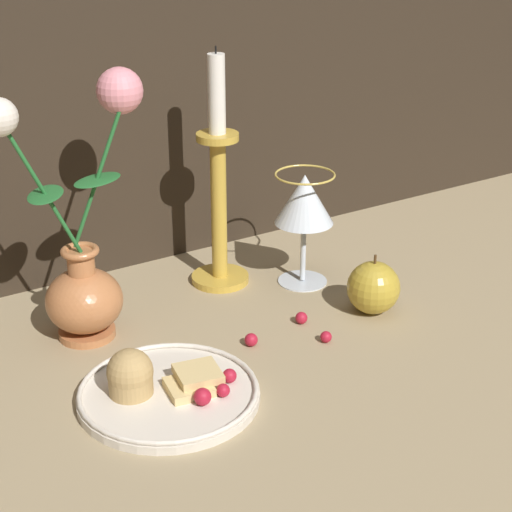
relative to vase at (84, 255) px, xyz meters
name	(u,v)px	position (x,y,z in m)	size (l,w,h in m)	color
ground_plane	(224,344)	(0.13, -0.11, -0.11)	(2.40, 2.40, 0.00)	#9E8966
vase	(84,255)	(0.00, 0.00, 0.00)	(0.20, 0.10, 0.34)	#B77042
plate_with_pastries	(162,389)	(0.01, -0.19, -0.10)	(0.21, 0.21, 0.06)	silver
wine_glass	(304,203)	(0.32, -0.02, 0.01)	(0.09, 0.09, 0.17)	silver
candlestick	(219,195)	(0.22, 0.05, 0.02)	(0.08, 0.08, 0.34)	gold
apple_beside_vase	(373,288)	(0.35, -0.15, -0.08)	(0.07, 0.07, 0.08)	#B2932D
berry_near_plate	(326,337)	(0.25, -0.18, -0.11)	(0.01, 0.01, 0.01)	#AD192D
berry_front_center	(301,318)	(0.25, -0.12, -0.10)	(0.02, 0.02, 0.02)	#AD192D
berry_by_glass_stem	(251,340)	(0.16, -0.14, -0.10)	(0.02, 0.02, 0.02)	#AD192D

